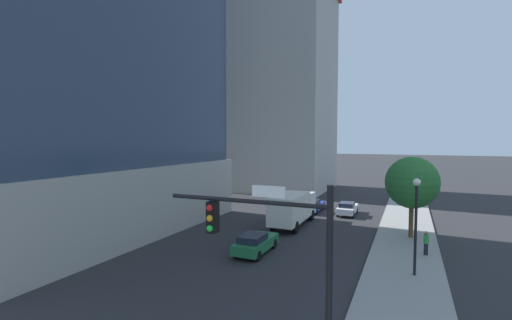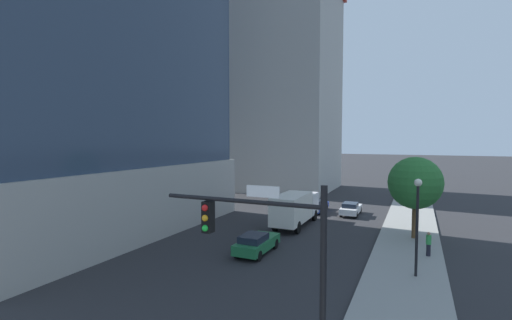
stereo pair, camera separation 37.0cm
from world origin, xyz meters
name	(u,v)px [view 1 (the left image)]	position (x,y,z in m)	size (l,w,h in m)	color
sidewalk	(405,258)	(7.96, 20.00, 0.07)	(4.58, 120.00, 0.15)	gray
construction_building	(280,74)	(-11.54, 49.51, 18.76)	(22.83, 16.64, 43.74)	#B2AFA8
traffic_light_pole	(275,250)	(4.36, 4.55, 4.66)	(5.58, 0.48, 6.63)	black
street_lamp	(416,212)	(8.54, 16.84, 3.89)	(0.44, 0.44, 5.70)	black
street_tree	(412,183)	(8.33, 25.58, 4.61)	(4.20, 4.20, 6.58)	brown
car_blue	(313,205)	(-1.81, 33.24, 0.68)	(1.81, 4.71, 1.38)	#233D9E
car_green	(255,243)	(-1.81, 17.13, 0.75)	(1.83, 4.46, 1.48)	#1E6638
car_white	(347,208)	(2.07, 33.00, 0.71)	(1.75, 4.28, 1.38)	silver
box_truck	(293,207)	(-1.81, 25.86, 1.79)	(2.35, 7.94, 3.11)	silver
pedestrian_green_shirt	(426,243)	(9.29, 21.13, 0.99)	(0.34, 0.34, 1.65)	black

